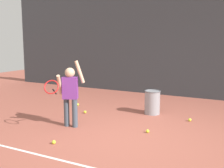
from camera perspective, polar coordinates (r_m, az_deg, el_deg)
ground_plane at (r=5.31m, az=2.98°, el=-10.63°), size 20.00×20.00×0.00m
court_line_baseline at (r=4.24m, az=-4.93°, el=-15.90°), size 9.00×0.05×0.00m
back_fence_windscreen at (r=9.00m, az=14.71°, el=8.13°), size 13.23×0.08×3.37m
fence_post_0 at (r=12.29m, az=-16.29°, el=8.60°), size 0.09×0.09×3.52m
fence_post_1 at (r=10.30m, az=-3.15°, el=8.92°), size 0.09×0.09×3.52m
fence_post_2 at (r=9.05m, az=14.82°, el=8.61°), size 0.09×0.09×3.52m
tennis_player at (r=5.84m, az=-8.37°, el=-1.49°), size 0.52×0.78×1.35m
ball_hopper at (r=6.92m, az=7.94°, el=-3.52°), size 0.38×0.38×0.56m
tennis_ball_2 at (r=7.77m, az=-6.76°, el=-4.04°), size 0.07×0.07×0.07m
tennis_ball_3 at (r=6.53m, az=15.06°, el=-6.83°), size 0.07×0.07×0.07m
tennis_ball_4 at (r=5.62m, az=7.01°, el=-9.20°), size 0.07×0.07×0.07m
tennis_ball_5 at (r=6.99m, az=-5.34°, el=-5.50°), size 0.07×0.07×0.07m
tennis_ball_6 at (r=5.12m, az=-11.39°, el=-11.16°), size 0.07×0.07×0.07m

